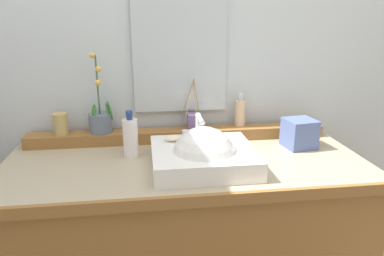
{
  "coord_description": "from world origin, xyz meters",
  "views": [
    {
      "loc": [
        -0.16,
        -1.4,
        1.45
      ],
      "look_at": [
        0.03,
        -0.02,
        1.02
      ],
      "focal_mm": 33.65,
      "sensor_mm": 36.0,
      "label": 1
    }
  ],
  "objects_px": {
    "potted_plant": "(100,119)",
    "tissue_box": "(299,133)",
    "tumbler_cup": "(61,124)",
    "soap_dispenser": "(240,112)",
    "soap_bar": "(173,138)",
    "reed_diffuser": "(194,121)",
    "lotion_bottle": "(130,137)",
    "sink_basin": "(204,158)"
  },
  "relations": [
    {
      "from": "soap_dispenser",
      "to": "tumbler_cup",
      "type": "relative_size",
      "value": 1.65
    },
    {
      "from": "tumbler_cup",
      "to": "reed_diffuser",
      "type": "xyz_separation_m",
      "value": [
        0.62,
        0.0,
        -0.01
      ]
    },
    {
      "from": "potted_plant",
      "to": "soap_dispenser",
      "type": "xyz_separation_m",
      "value": [
        0.68,
        0.02,
        0.0
      ]
    },
    {
      "from": "sink_basin",
      "to": "potted_plant",
      "type": "bearing_deg",
      "value": 141.29
    },
    {
      "from": "potted_plant",
      "to": "tissue_box",
      "type": "bearing_deg",
      "value": -10.87
    },
    {
      "from": "potted_plant",
      "to": "tissue_box",
      "type": "relative_size",
      "value": 2.82
    },
    {
      "from": "soap_bar",
      "to": "reed_diffuser",
      "type": "height_order",
      "value": "reed_diffuser"
    },
    {
      "from": "potted_plant",
      "to": "reed_diffuser",
      "type": "bearing_deg",
      "value": -0.83
    },
    {
      "from": "soap_dispenser",
      "to": "tumbler_cup",
      "type": "height_order",
      "value": "soap_dispenser"
    },
    {
      "from": "sink_basin",
      "to": "tissue_box",
      "type": "height_order",
      "value": "sink_basin"
    },
    {
      "from": "reed_diffuser",
      "to": "tissue_box",
      "type": "bearing_deg",
      "value": -19.8
    },
    {
      "from": "soap_bar",
      "to": "potted_plant",
      "type": "relative_size",
      "value": 0.19
    },
    {
      "from": "reed_diffuser",
      "to": "lotion_bottle",
      "type": "bearing_deg",
      "value": -148.79
    },
    {
      "from": "potted_plant",
      "to": "soap_dispenser",
      "type": "bearing_deg",
      "value": 1.28
    },
    {
      "from": "lotion_bottle",
      "to": "reed_diffuser",
      "type": "bearing_deg",
      "value": 31.21
    },
    {
      "from": "potted_plant",
      "to": "lotion_bottle",
      "type": "distance_m",
      "value": 0.24
    },
    {
      "from": "reed_diffuser",
      "to": "tumbler_cup",
      "type": "bearing_deg",
      "value": -179.71
    },
    {
      "from": "soap_bar",
      "to": "soap_dispenser",
      "type": "bearing_deg",
      "value": 34.82
    },
    {
      "from": "potted_plant",
      "to": "soap_dispenser",
      "type": "relative_size",
      "value": 2.26
    },
    {
      "from": "sink_basin",
      "to": "soap_bar",
      "type": "xyz_separation_m",
      "value": [
        -0.11,
        0.11,
        0.05
      ]
    },
    {
      "from": "potted_plant",
      "to": "tumbler_cup",
      "type": "height_order",
      "value": "potted_plant"
    },
    {
      "from": "sink_basin",
      "to": "reed_diffuser",
      "type": "relative_size",
      "value": 1.63
    },
    {
      "from": "potted_plant",
      "to": "sink_basin",
      "type": "bearing_deg",
      "value": -38.71
    },
    {
      "from": "potted_plant",
      "to": "lotion_bottle",
      "type": "xyz_separation_m",
      "value": [
        0.14,
        -0.19,
        -0.03
      ]
    },
    {
      "from": "sink_basin",
      "to": "soap_dispenser",
      "type": "xyz_separation_m",
      "value": [
        0.24,
        0.36,
        0.09
      ]
    },
    {
      "from": "potted_plant",
      "to": "tissue_box",
      "type": "distance_m",
      "value": 0.93
    },
    {
      "from": "sink_basin",
      "to": "lotion_bottle",
      "type": "relative_size",
      "value": 2.0
    },
    {
      "from": "soap_dispenser",
      "to": "tissue_box",
      "type": "height_order",
      "value": "soap_dispenser"
    },
    {
      "from": "soap_bar",
      "to": "tumbler_cup",
      "type": "height_order",
      "value": "tumbler_cup"
    },
    {
      "from": "sink_basin",
      "to": "tissue_box",
      "type": "distance_m",
      "value": 0.51
    },
    {
      "from": "reed_diffuser",
      "to": "tissue_box",
      "type": "xyz_separation_m",
      "value": [
        0.47,
        -0.17,
        -0.03
      ]
    },
    {
      "from": "sink_basin",
      "to": "lotion_bottle",
      "type": "xyz_separation_m",
      "value": [
        -0.29,
        0.16,
        0.05
      ]
    },
    {
      "from": "sink_basin",
      "to": "soap_dispenser",
      "type": "height_order",
      "value": "soap_dispenser"
    },
    {
      "from": "lotion_bottle",
      "to": "tumbler_cup",
      "type": "bearing_deg",
      "value": 151.01
    },
    {
      "from": "soap_bar",
      "to": "soap_dispenser",
      "type": "height_order",
      "value": "soap_dispenser"
    },
    {
      "from": "soap_bar",
      "to": "tumbler_cup",
      "type": "distance_m",
      "value": 0.55
    },
    {
      "from": "reed_diffuser",
      "to": "tissue_box",
      "type": "relative_size",
      "value": 1.89
    },
    {
      "from": "soap_bar",
      "to": "soap_dispenser",
      "type": "distance_m",
      "value": 0.44
    },
    {
      "from": "lotion_bottle",
      "to": "tissue_box",
      "type": "distance_m",
      "value": 0.77
    },
    {
      "from": "soap_dispenser",
      "to": "potted_plant",
      "type": "bearing_deg",
      "value": -178.72
    },
    {
      "from": "tumbler_cup",
      "to": "lotion_bottle",
      "type": "height_order",
      "value": "lotion_bottle"
    },
    {
      "from": "tumbler_cup",
      "to": "tissue_box",
      "type": "bearing_deg",
      "value": -8.63
    }
  ]
}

